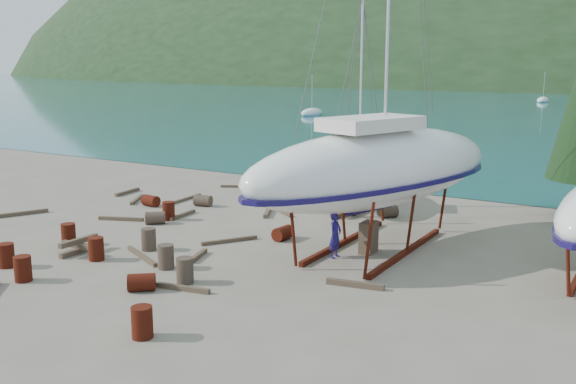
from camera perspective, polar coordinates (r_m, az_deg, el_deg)
The scene contains 42 objects.
ground at distance 25.05m, azimuth -5.10°, elevation -5.55°, with size 600.00×600.00×0.00m, color #686252.
far_house_left at distance 222.08m, azimuth 11.97°, elevation 10.04°, with size 6.60×5.60×5.60m.
far_house_center at distance 212.07m, azimuth 22.33°, elevation 9.39°, with size 6.60×5.60×5.60m.
moored_boat_left at distance 91.04m, azimuth 2.13°, elevation 7.05°, with size 2.00×5.00×6.05m.
moored_boat_far at distance 131.33m, azimuth 21.71°, elevation 7.59°, with size 2.00×5.00×6.05m.
large_sailboat_near at distance 25.18m, azimuth 7.92°, elevation 2.23°, with size 7.73×13.65×20.64m.
small_sailboat_shore at distance 32.82m, azimuth 6.08°, elevation 1.59°, with size 4.07×6.85×10.47m.
worker at distance 24.43m, azimuth 4.23°, elevation -3.85°, with size 0.64×0.42×1.74m, color navy.
drum_0 at distance 25.48m, azimuth -23.76°, elevation -5.18°, with size 0.58×0.58×0.88m, color #5E1E10.
drum_2 at distance 33.89m, azimuth -12.10°, elevation -0.77°, with size 0.58×0.58×0.88m, color #5E1E10.
drum_4 at distance 34.51m, azimuth 7.44°, elevation -0.39°, with size 0.58×0.58×0.88m, color #5E1E10.
drum_5 at distance 23.60m, azimuth -10.80°, elevation -5.67°, with size 0.58×0.58×0.88m, color #2D2823.
drum_6 at distance 26.90m, azimuth -0.47°, elevation -3.68°, with size 0.58×0.58×0.88m, color #5E1E10.
drum_7 at distance 18.03m, azimuth -12.84°, elevation -11.22°, with size 0.58×0.58×0.88m, color #5E1E10.
drum_8 at distance 30.74m, azimuth -10.57°, elevation -1.66°, with size 0.58×0.58×0.88m, color #5E1E10.
drum_9 at distance 33.47m, azimuth -7.56°, elevation -0.77°, with size 0.58×0.58×0.88m, color #2D2823.
drum_10 at distance 23.66m, azimuth -22.50°, elevation -6.31°, with size 0.58×0.58×0.88m, color #5E1E10.
drum_11 at distance 31.14m, azimuth 8.87°, elevation -1.72°, with size 0.58×0.58×0.88m, color #2D2823.
drum_12 at distance 21.57m, azimuth -12.89°, elevation -7.83°, with size 0.58×0.58×0.88m, color #5E1E10.
drum_13 at distance 27.65m, azimuth -18.93°, elevation -3.57°, with size 0.58×0.58×0.88m, color #5E1E10.
drum_14 at distance 25.20m, azimuth -16.69°, elevation -4.86°, with size 0.58×0.58×0.88m, color #5E1E10.
drum_15 at distance 30.15m, azimuth -11.72°, elevation -2.26°, with size 0.58×0.58×0.88m, color #2D2823.
drum_16 at distance 26.01m, azimuth -12.28°, elevation -4.13°, with size 0.58×0.58×0.88m, color #2D2823.
drum_17 at distance 21.98m, azimuth -9.15°, elevation -6.90°, with size 0.58×0.58×0.88m, color #2D2823.
timber_0 at distance 38.21m, azimuth -3.80°, elevation 0.49°, with size 0.14×2.96×0.14m, color brown.
timber_1 at distance 21.54m, azimuth 5.98°, elevation -8.16°, with size 0.19×1.96×0.19m, color brown.
timber_2 at distance 37.51m, azimuth -14.08°, elevation -0.00°, with size 0.19×2.03×0.19m, color brown.
timber_3 at distance 25.14m, azimuth -12.87°, elevation -5.57°, with size 0.15×2.75×0.15m, color brown.
timber_4 at distance 31.35m, azimuth -9.38°, elevation -2.03°, with size 0.17×2.04×0.17m, color brown.
timber_5 at distance 21.61m, azimuth -10.32°, elevation -8.26°, with size 0.16×2.80×0.16m, color brown.
timber_6 at distance 34.87m, azimuth 7.69°, elevation -0.60°, with size 0.19×1.76×0.19m, color brown.
timber_7 at distance 24.72m, azimuth -8.00°, elevation -5.64°, with size 0.17×1.52×0.17m, color brown.
timber_8 at distance 31.47m, azimuth -1.82°, elevation -1.81°, with size 0.19×1.89×0.19m, color brown.
timber_9 at distance 38.69m, azimuth 2.25°, elevation 0.65°, with size 0.15×2.50×0.15m, color brown.
timber_10 at distance 32.02m, azimuth -0.75°, elevation -1.60°, with size 0.16×2.72×0.16m, color brown.
timber_11 at distance 26.70m, azimuth -5.22°, elevation -4.31°, with size 0.15×2.45×0.15m, color brown.
timber_12 at distance 31.20m, azimuth -14.62°, elevation -2.32°, with size 0.17×2.21×0.17m, color brown.
timber_14 at distance 33.83m, azimuth -22.64°, elevation -1.77°, with size 0.18×2.53×0.18m, color brown.
timber_15 at distance 34.99m, azimuth -9.16°, elevation -0.64°, with size 0.15×2.83×0.15m, color brown.
timber_17 at distance 35.39m, azimuth -13.28°, elevation -0.65°, with size 0.16×2.20×0.16m, color brown.
timber_pile_fore at distance 26.32m, azimuth -18.09°, elevation -4.57°, with size 1.80×1.80×0.60m.
timber_pile_aft at distance 31.23m, azimuth 4.95°, elevation -1.57°, with size 1.80×1.80×0.60m.
Camera 1 is at (14.31, -19.23, 7.29)m, focal length 40.00 mm.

